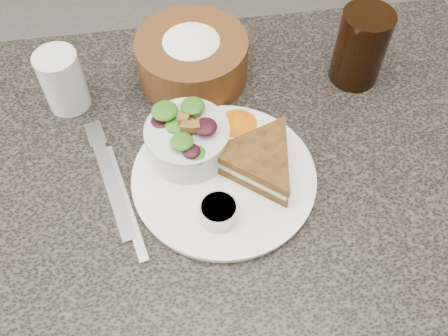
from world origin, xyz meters
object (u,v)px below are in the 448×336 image
object	(u,v)px
dinner_plate	(224,177)
bread_basket	(192,53)
cola_glass	(361,44)
sandwich	(259,160)
dining_table	(220,273)
salad_bowl	(187,136)
water_glass	(63,81)
dressing_ramekin	(219,212)

from	to	relation	value
dinner_plate	bread_basket	size ratio (longest dim) A/B	1.45
bread_basket	cola_glass	size ratio (longest dim) A/B	1.31
sandwich	bread_basket	bearing A→B (deg)	148.05
dining_table	dinner_plate	world-z (taller)	dinner_plate
salad_bowl	bread_basket	world-z (taller)	bread_basket
dinner_plate	sandwich	xyz separation A→B (m)	(0.05, 0.00, 0.03)
bread_basket	water_glass	distance (m)	0.21
dinner_plate	dressing_ramekin	bearing A→B (deg)	-104.39
dining_table	dinner_plate	distance (m)	0.38
cola_glass	water_glass	xyz separation A→B (m)	(-0.48, 0.01, -0.02)
dressing_ramekin	cola_glass	size ratio (longest dim) A/B	0.36
dressing_ramekin	bread_basket	world-z (taller)	bread_basket
bread_basket	water_glass	xyz separation A→B (m)	(-0.21, -0.03, -0.00)
dressing_ramekin	cola_glass	xyz separation A→B (m)	(0.27, 0.25, 0.04)
dinner_plate	cola_glass	distance (m)	0.32
dressing_ramekin	water_glass	distance (m)	0.33
water_glass	bread_basket	bearing A→B (deg)	8.67
dinner_plate	water_glass	bearing A→B (deg)	140.47
dinner_plate	salad_bowl	xyz separation A→B (m)	(-0.05, 0.05, 0.04)
dining_table	bread_basket	world-z (taller)	bread_basket
bread_basket	dinner_plate	bearing A→B (deg)	-84.74
dining_table	cola_glass	distance (m)	0.54
dining_table	water_glass	distance (m)	0.51
water_glass	cola_glass	bearing A→B (deg)	-1.14
dining_table	dinner_plate	bearing A→B (deg)	-50.54
dressing_ramekin	cola_glass	world-z (taller)	cola_glass
dinner_plate	water_glass	distance (m)	0.30
water_glass	dinner_plate	bearing A→B (deg)	-39.53
dining_table	dressing_ramekin	xyz separation A→B (m)	(-0.01, -0.08, 0.40)
sandwich	water_glass	bearing A→B (deg)	-173.77
cola_glass	water_glass	size ratio (longest dim) A/B	1.38
dressing_ramekin	salad_bowl	bearing A→B (deg)	103.36
dressing_ramekin	dining_table	bearing A→B (deg)	83.03
salad_bowl	cola_glass	xyz separation A→B (m)	(0.30, 0.13, 0.02)
salad_bowl	dressing_ramekin	bearing A→B (deg)	-76.64
dressing_ramekin	bread_basket	xyz separation A→B (m)	(-0.00, 0.29, 0.03)
salad_bowl	bread_basket	bearing A→B (deg)	81.22
salad_bowl	water_glass	bearing A→B (deg)	143.07
dinner_plate	dressing_ramekin	xyz separation A→B (m)	(-0.02, -0.07, 0.02)
dining_table	bread_basket	xyz separation A→B (m)	(-0.01, 0.21, 0.43)
dressing_ramekin	cola_glass	distance (m)	0.37
sandwich	bread_basket	xyz separation A→B (m)	(-0.07, 0.22, 0.02)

